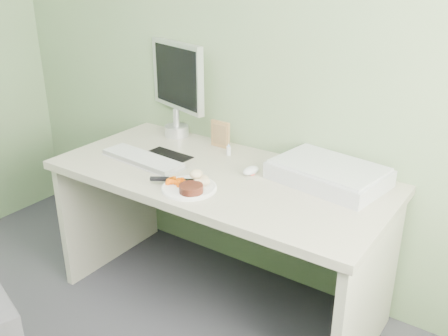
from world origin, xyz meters
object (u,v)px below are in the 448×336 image
Objects in this scene: desk at (219,208)px; scanner at (328,174)px; monitor at (177,84)px; plate at (189,188)px.

scanner reaches higher than desk.
monitor is at bearing -178.26° from scanner.
monitor is (-0.49, 0.53, 0.29)m from plate.
plate is 0.62m from scanner.
desk is 0.55m from scanner.
monitor is at bearing 132.74° from plate.
desk is 3.09× the size of monitor.
plate is 0.78m from monitor.
scanner is (0.46, 0.19, 0.22)m from desk.
plate is 0.46× the size of monitor.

